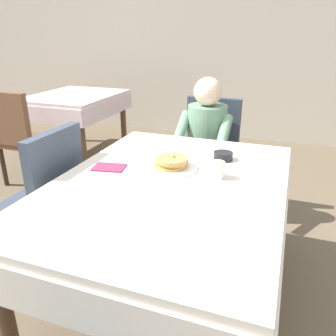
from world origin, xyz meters
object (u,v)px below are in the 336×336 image
Objects in this scene: diner_person at (205,138)px; chair_left_side at (46,196)px; chair_diner at (209,149)px; breakfast_stack at (172,162)px; background_chair_empty at (19,133)px; plate_breakfast at (171,167)px; dining_table_main at (169,198)px; spoon_near_edge at (138,195)px; knife_right_of_plate at (205,174)px; background_table_far at (76,104)px; cup_coffee at (218,170)px; bowl_butter at (223,156)px; fork_left_of_plate at (137,165)px.

diner_person is 1.20× the size of chair_left_side.
chair_diner is at bearing -30.97° from chair_left_side.
background_chair_empty is (-1.82, 0.83, -0.25)m from breakfast_stack.
plate_breakfast is 2.01m from background_chair_empty.
spoon_near_edge is (-0.08, -0.19, 0.09)m from dining_table_main.
diner_person is at bearing 90.00° from chair_diner.
knife_right_of_plate is 2.70m from background_table_far.
chair_left_side is at bearing -167.44° from plate_breakfast.
chair_left_side is 1.02m from cup_coffee.
cup_coffee is 0.43m from spoon_near_edge.
plate_breakfast is (0.72, 0.16, 0.22)m from chair_left_side.
chair_left_side is 8.23× the size of cup_coffee.
dining_table_main is 1.36× the size of background_table_far.
knife_right_of_plate is at bearing 103.67° from diner_person.
plate_breakfast is at bearing 91.26° from chair_diner.
bowl_butter is 0.49m from fork_left_of_plate.
breakfast_stack is at bearing -24.42° from background_chair_empty.
fork_left_of_plate is at bearing -47.73° from background_table_far.
spoon_near_edge is (-0.04, -0.35, -0.01)m from plate_breakfast.
plate_breakfast reaches higher than dining_table_main.
cup_coffee is at bearing 41.09° from spoon_near_edge.
diner_person is at bearing 93.87° from dining_table_main.
diner_person is 4.00× the size of plate_breakfast.
cup_coffee is at bearing -82.64° from chair_left_side.
background_chair_empty reaches higher than plate_breakfast.
dining_table_main is at bearing -73.97° from plate_breakfast.
chair_diner is 1.37m from spoon_near_edge.
plate_breakfast is 2.55× the size of bowl_butter.
diner_person is 1.20m from spoon_near_edge.
chair_diner is at bearing 91.26° from plate_breakfast.
plate_breakfast is at bearing 135.91° from breakfast_stack.
cup_coffee is 0.45m from fork_left_of_plate.
background_table_far is (-1.82, 1.78, -0.16)m from breakfast_stack.
fork_left_of_plate is at bearing -27.39° from background_chair_empty.
fork_left_of_plate is 2.43m from background_table_far.
knife_right_of_plate is at bearing -5.22° from breakfast_stack.
chair_left_side is at bearing -157.69° from bowl_butter.
chair_left_side is 0.95m from knife_right_of_plate.
cup_coffee is 0.75× the size of spoon_near_edge.
background_chair_empty is (0.00, -0.95, -0.09)m from background_table_far.
spoon_near_edge is (-0.30, -0.32, -0.04)m from cup_coffee.
background_chair_empty is (-1.87, 0.99, -0.12)m from dining_table_main.
knife_right_of_plate is (0.21, -0.87, 0.07)m from diner_person.
bowl_butter is (-0.03, 0.27, -0.02)m from cup_coffee.
chair_diner is 1.06m from fork_left_of_plate.
background_chair_empty is at bearing 66.64° from knife_right_of_plate.
background_chair_empty is at bearing 68.97° from fork_left_of_plate.
diner_person reaches higher than chair_diner.
dining_table_main is at bearing -114.53° from fork_left_of_plate.
chair_left_side is at bearing 111.19° from fork_left_of_plate.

